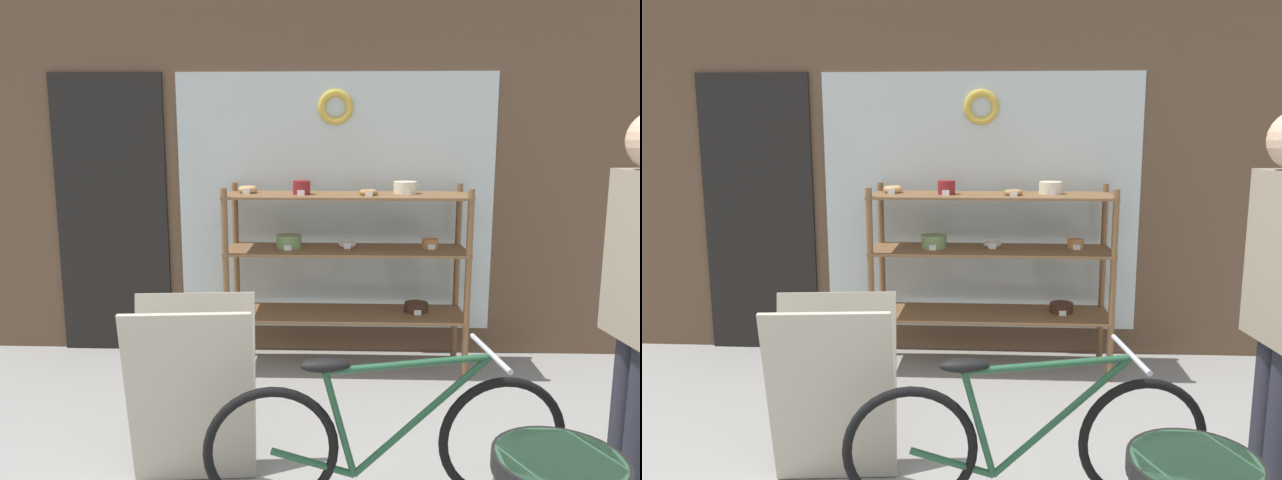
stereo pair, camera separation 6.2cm
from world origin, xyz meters
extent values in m
cube|color=brown|center=(0.00, 3.03, 1.94)|extent=(5.08, 0.08, 3.89)
cube|color=silver|center=(0.20, 2.98, 1.15)|extent=(2.32, 0.02, 1.90)
cube|color=black|center=(-1.48, 2.98, 1.05)|extent=(0.84, 0.03, 2.10)
torus|color=gold|center=(0.20, 2.97, 1.85)|extent=(0.26, 0.06, 0.26)
cylinder|color=brown|center=(-0.53, 2.45, 0.66)|extent=(0.04, 0.04, 1.31)
cylinder|color=brown|center=(1.09, 2.45, 0.66)|extent=(0.04, 0.04, 1.31)
cylinder|color=brown|center=(-0.53, 2.87, 0.66)|extent=(0.04, 0.04, 1.31)
cylinder|color=brown|center=(1.09, 2.87, 0.66)|extent=(0.04, 0.04, 1.31)
cube|color=brown|center=(0.28, 2.66, 0.40)|extent=(1.67, 0.46, 0.02)
cube|color=brown|center=(0.28, 2.66, 0.86)|extent=(1.67, 0.46, 0.02)
cube|color=brown|center=(0.28, 2.66, 1.24)|extent=(1.67, 0.46, 0.02)
cylinder|color=beige|center=(0.69, 2.72, 1.29)|extent=(0.16, 0.16, 0.08)
cube|color=white|center=(0.69, 2.63, 1.27)|extent=(0.05, 0.00, 0.04)
cylinder|color=#422619|center=(0.79, 2.71, 0.44)|extent=(0.17, 0.17, 0.06)
cube|color=white|center=(0.79, 2.62, 0.43)|extent=(0.05, 0.00, 0.04)
cylinder|color=maroon|center=(-0.03, 2.64, 1.30)|extent=(0.12, 0.12, 0.09)
cube|color=white|center=(-0.03, 2.57, 1.27)|extent=(0.05, 0.00, 0.04)
torus|color=#B27A42|center=(0.43, 2.62, 1.27)|extent=(0.13, 0.13, 0.04)
cube|color=white|center=(0.43, 2.54, 1.27)|extent=(0.05, 0.00, 0.04)
cylinder|color=#C67F42|center=(0.87, 2.72, 0.90)|extent=(0.12, 0.12, 0.06)
cube|color=white|center=(0.87, 2.66, 0.89)|extent=(0.05, 0.00, 0.04)
torus|color=tan|center=(-0.41, 2.72, 1.28)|extent=(0.14, 0.14, 0.05)
cube|color=white|center=(-0.41, 2.64, 1.27)|extent=(0.05, 0.00, 0.04)
cylinder|color=#7A995B|center=(-0.12, 2.68, 0.91)|extent=(0.18, 0.18, 0.09)
cube|color=white|center=(-0.12, 2.59, 0.89)|extent=(0.05, 0.00, 0.04)
torus|color=beige|center=(0.29, 2.74, 0.89)|extent=(0.13, 0.13, 0.04)
cube|color=white|center=(0.29, 2.66, 0.89)|extent=(0.05, 0.00, 0.04)
torus|color=black|center=(-0.05, 0.91, 0.30)|extent=(0.60, 0.13, 0.60)
torus|color=black|center=(1.00, 1.06, 0.30)|extent=(0.60, 0.13, 0.60)
cylinder|color=#235133|center=(0.62, 1.00, 0.43)|extent=(0.63, 0.12, 0.56)
cylinder|color=#235133|center=(0.55, 0.99, 0.68)|extent=(0.74, 0.14, 0.07)
cylinder|color=#235133|center=(0.25, 0.95, 0.41)|extent=(0.17, 0.05, 0.50)
cylinder|color=#235133|center=(0.14, 0.93, 0.23)|extent=(0.38, 0.09, 0.17)
ellipsoid|color=black|center=(0.19, 0.94, 0.69)|extent=(0.23, 0.12, 0.06)
cylinder|color=#B2B2B7|center=(0.92, 1.05, 0.72)|extent=(0.09, 0.46, 0.02)
cube|color=#B2A893|center=(-0.44, 1.08, 0.45)|extent=(0.60, 0.26, 0.90)
cube|color=#B2A893|center=(-0.46, 1.26, 0.45)|extent=(0.60, 0.26, 0.90)
cylinder|color=#282833|center=(1.46, 0.90, 0.43)|extent=(0.11, 0.11, 0.86)
cylinder|color=#282833|center=(1.48, 0.79, 0.43)|extent=(0.11, 0.11, 0.86)
cylinder|color=black|center=(0.96, 0.25, 0.64)|extent=(0.43, 0.43, 0.06)
camera|label=1|loc=(0.27, -1.62, 1.71)|focal=35.00mm
camera|label=2|loc=(0.33, -1.61, 1.71)|focal=35.00mm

